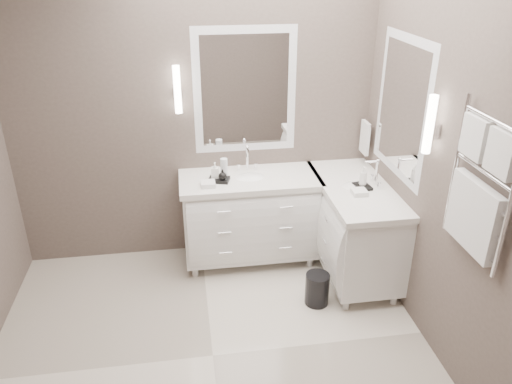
{
  "coord_description": "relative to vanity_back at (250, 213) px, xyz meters",
  "views": [
    {
      "loc": [
        -0.11,
        -2.76,
        2.64
      ],
      "look_at": [
        0.43,
        0.7,
        0.95
      ],
      "focal_mm": 35.0,
      "sensor_mm": 36.0,
      "label": 1
    }
  ],
  "objects": [
    {
      "name": "floor",
      "position": [
        -0.45,
        -1.23,
        -0.49
      ],
      "size": [
        3.2,
        3.0,
        0.01
      ],
      "primitive_type": "cube",
      "color": "beige",
      "rests_on": "ground"
    },
    {
      "name": "wall_back",
      "position": [
        -0.45,
        0.28,
        0.86
      ],
      "size": [
        3.2,
        0.01,
        2.7
      ],
      "primitive_type": "cube",
      "color": "#554944",
      "rests_on": "floor"
    },
    {
      "name": "wall_front",
      "position": [
        -0.45,
        -2.73,
        0.86
      ],
      "size": [
        3.2,
        0.01,
        2.7
      ],
      "primitive_type": "cube",
      "color": "#554944",
      "rests_on": "floor"
    },
    {
      "name": "wall_right",
      "position": [
        1.15,
        -1.23,
        0.86
      ],
      "size": [
        0.01,
        3.0,
        2.7
      ],
      "primitive_type": "cube",
      "color": "#554944",
      "rests_on": "floor"
    },
    {
      "name": "vanity_back",
      "position": [
        0.0,
        0.0,
        0.0
      ],
      "size": [
        1.24,
        0.59,
        0.97
      ],
      "color": "white",
      "rests_on": "floor"
    },
    {
      "name": "vanity_right",
      "position": [
        0.88,
        -0.33,
        0.0
      ],
      "size": [
        0.59,
        1.24,
        0.97
      ],
      "color": "white",
      "rests_on": "floor"
    },
    {
      "name": "mirror_back",
      "position": [
        -0.0,
        0.26,
        1.06
      ],
      "size": [
        0.9,
        0.02,
        1.1
      ],
      "color": "white",
      "rests_on": "wall_back"
    },
    {
      "name": "mirror_right",
      "position": [
        1.14,
        -0.43,
        1.06
      ],
      "size": [
        0.02,
        0.9,
        1.1
      ],
      "color": "white",
      "rests_on": "wall_right"
    },
    {
      "name": "sconce_back",
      "position": [
        -0.58,
        0.2,
        1.11
      ],
      "size": [
        0.06,
        0.06,
        0.4
      ],
      "color": "white",
      "rests_on": "wall_back"
    },
    {
      "name": "sconce_right",
      "position": [
        1.08,
        -1.01,
        1.11
      ],
      "size": [
        0.06,
        0.06,
        0.4
      ],
      "color": "white",
      "rests_on": "wall_right"
    },
    {
      "name": "towel_bar_corner",
      "position": [
        1.09,
        0.13,
        0.63
      ],
      "size": [
        0.03,
        0.22,
        0.3
      ],
      "color": "white",
      "rests_on": "wall_right"
    },
    {
      "name": "towel_ladder",
      "position": [
        1.1,
        -1.63,
        0.91
      ],
      "size": [
        0.06,
        0.58,
        0.9
      ],
      "color": "white",
      "rests_on": "wall_right"
    },
    {
      "name": "waste_bin",
      "position": [
        0.45,
        -0.75,
        -0.35
      ],
      "size": [
        0.24,
        0.24,
        0.28
      ],
      "primitive_type": "cylinder",
      "rotation": [
        0.0,
        0.0,
        -0.28
      ],
      "color": "black",
      "rests_on": "floor"
    },
    {
      "name": "amenity_tray_back",
      "position": [
        -0.28,
        -0.05,
        0.38
      ],
      "size": [
        0.21,
        0.18,
        0.03
      ],
      "primitive_type": "cube",
      "rotation": [
        0.0,
        0.0,
        -0.29
      ],
      "color": "black",
      "rests_on": "vanity_back"
    },
    {
      "name": "amenity_tray_right",
      "position": [
        0.9,
        -0.37,
        0.38
      ],
      "size": [
        0.14,
        0.17,
        0.02
      ],
      "primitive_type": "cube",
      "rotation": [
        0.0,
        0.0,
        0.14
      ],
      "color": "black",
      "rests_on": "vanity_right"
    },
    {
      "name": "water_bottle",
      "position": [
        -0.22,
        0.01,
        0.46
      ],
      "size": [
        0.07,
        0.07,
        0.18
      ],
      "primitive_type": "cylinder",
      "rotation": [
        0.0,
        0.0,
        0.13
      ],
      "color": "silver",
      "rests_on": "vanity_back"
    },
    {
      "name": "soap_bottle_a",
      "position": [
        -0.31,
        -0.03,
        0.46
      ],
      "size": [
        0.07,
        0.07,
        0.14
      ],
      "primitive_type": "imported",
      "rotation": [
        0.0,
        0.0,
        -0.16
      ],
      "color": "white",
      "rests_on": "amenity_tray_back"
    },
    {
      "name": "soap_bottle_b",
      "position": [
        -0.25,
        -0.08,
        0.44
      ],
      "size": [
        0.09,
        0.09,
        0.09
      ],
      "primitive_type": "imported",
      "rotation": [
        0.0,
        0.0,
        -0.35
      ],
      "color": "black",
      "rests_on": "amenity_tray_back"
    },
    {
      "name": "soap_bottle_c",
      "position": [
        0.9,
        -0.37,
        0.47
      ],
      "size": [
        0.07,
        0.07,
        0.17
      ],
      "primitive_type": "imported",
      "rotation": [
        0.0,
        0.0,
        -0.09
      ],
      "color": "white",
      "rests_on": "amenity_tray_right"
    }
  ]
}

